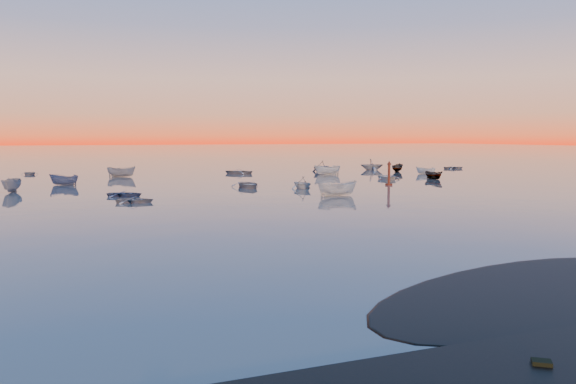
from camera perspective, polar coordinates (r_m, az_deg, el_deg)
name	(u,v)px	position (r m, az deg, el deg)	size (l,w,h in m)	color
ground	(143,167)	(116.92, -14.48, 2.51)	(600.00, 600.00, 0.00)	#655B54
mud_lobes	(501,312)	(21.19, 20.83, -11.35)	(140.00, 6.00, 0.07)	black
moored_fleet	(190,186)	(70.57, -9.93, 0.65)	(124.00, 58.00, 1.20)	silver
boat_near_center	(337,196)	(57.92, 5.04, -0.37)	(4.28, 1.81, 1.48)	silver
boat_near_right	(302,189)	(65.57, 1.46, 0.35)	(3.17, 1.43, 1.11)	silver
channel_marker	(389,175)	(71.24, 10.22, 1.69)	(0.89, 0.89, 3.15)	#47190F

